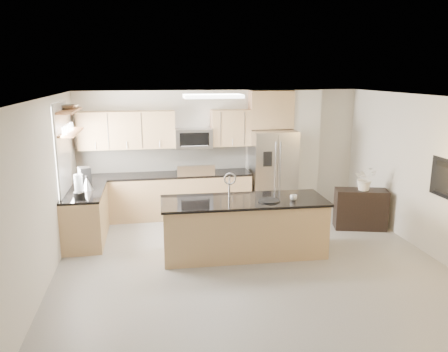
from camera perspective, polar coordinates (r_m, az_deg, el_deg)
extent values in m
plane|color=gray|center=(6.76, 4.19, -12.57)|extent=(6.50, 6.50, 0.00)
cube|color=silver|center=(6.10, 4.61, 10.01)|extent=(6.00, 6.50, 0.02)
cube|color=beige|center=(9.41, -0.46, 3.23)|extent=(6.00, 0.02, 2.60)
cube|color=beige|center=(3.46, 18.19, -15.79)|extent=(6.00, 0.02, 2.60)
cube|color=beige|center=(6.30, -23.16, -2.95)|extent=(0.02, 6.50, 2.60)
cube|color=beige|center=(7.61, 26.88, -0.66)|extent=(0.02, 6.50, 2.60)
cube|color=tan|center=(9.17, -7.70, -2.68)|extent=(3.55, 0.65, 0.88)
cube|color=black|center=(9.06, -7.79, 0.12)|extent=(3.55, 0.66, 0.04)
cube|color=beige|center=(9.31, -7.92, 2.24)|extent=(3.55, 0.02, 0.52)
cube|color=tan|center=(8.22, -17.56, -5.09)|extent=(0.65, 1.50, 0.88)
cube|color=black|center=(8.09, -17.79, -1.99)|extent=(0.66, 1.50, 0.04)
cube|color=black|center=(9.21, -3.81, -2.45)|extent=(0.76, 0.64, 0.90)
cube|color=black|center=(9.10, -3.85, 0.37)|extent=(0.76, 0.62, 0.03)
cube|color=#B2B2B4|center=(8.78, -3.65, 0.67)|extent=(0.76, 0.04, 0.22)
cube|color=tan|center=(9.06, -12.56, 5.88)|extent=(1.92, 0.33, 0.75)
cube|color=tan|center=(9.21, 0.87, 6.31)|extent=(0.82, 0.33, 0.75)
cube|color=#B2B2B4|center=(9.09, -4.01, 4.94)|extent=(0.76, 0.40, 0.40)
cube|color=black|center=(8.89, -3.88, 4.77)|extent=(0.60, 0.02, 0.28)
cube|color=#B2B2B4|center=(9.37, 6.33, 0.54)|extent=(0.92, 0.75, 1.78)
cube|color=gray|center=(9.01, 7.00, 0.02)|extent=(0.02, 0.01, 1.69)
cube|color=black|center=(8.87, 5.72, 2.21)|extent=(0.18, 0.03, 0.30)
cube|color=silver|center=(9.73, 10.33, 3.35)|extent=(0.60, 0.30, 2.60)
cube|color=white|center=(7.99, -20.37, 3.13)|extent=(0.03, 1.05, 1.55)
cube|color=silver|center=(7.98, -20.27, 3.14)|extent=(0.03, 1.15, 1.65)
cube|color=#9C633E|center=(8.02, -19.47, 5.41)|extent=(0.30, 1.20, 0.04)
cube|color=#9C633E|center=(7.98, -19.67, 8.04)|extent=(0.30, 1.20, 0.04)
cube|color=white|center=(7.59, -1.43, 10.38)|extent=(1.00, 0.50, 0.06)
cube|color=tan|center=(7.28, 2.59, -6.78)|extent=(2.66, 0.98, 0.89)
cube|color=black|center=(7.14, 2.63, -3.26)|extent=(2.72, 1.05, 0.04)
cube|color=black|center=(7.10, 1.02, -3.46)|extent=(0.56, 0.41, 0.01)
cylinder|color=#B2B2B4|center=(7.26, 0.70, -1.41)|extent=(0.03, 0.03, 0.34)
torus|color=#B2B2B4|center=(7.16, 0.79, -0.37)|extent=(0.21, 0.03, 0.21)
cube|color=black|center=(8.84, 17.40, -4.14)|extent=(1.04, 0.64, 0.77)
imported|color=silver|center=(7.18, 9.06, -2.79)|extent=(0.13, 0.13, 0.09)
cylinder|color=black|center=(7.07, 5.90, -3.23)|extent=(0.42, 0.42, 0.02)
cylinder|color=black|center=(7.56, -18.36, -2.45)|extent=(0.18, 0.18, 0.12)
cylinder|color=silver|center=(7.51, -18.48, -0.91)|extent=(0.14, 0.14, 0.29)
cone|color=#B2B2B4|center=(8.09, -17.47, -0.98)|extent=(0.21, 0.21, 0.23)
cylinder|color=black|center=(8.06, -17.53, -0.12)|extent=(0.04, 0.04, 0.04)
cube|color=black|center=(8.37, -17.72, -0.10)|extent=(0.26, 0.28, 0.35)
cylinder|color=#B2B2B4|center=(8.33, -17.74, -0.76)|extent=(0.11, 0.11, 0.12)
imported|color=#B2B2B4|center=(8.10, -19.57, 8.60)|extent=(0.48, 0.48, 0.10)
imported|color=silver|center=(8.65, 17.98, 0.45)|extent=(0.70, 0.64, 0.69)
imported|color=black|center=(7.39, 27.26, -0.68)|extent=(0.14, 1.08, 0.62)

